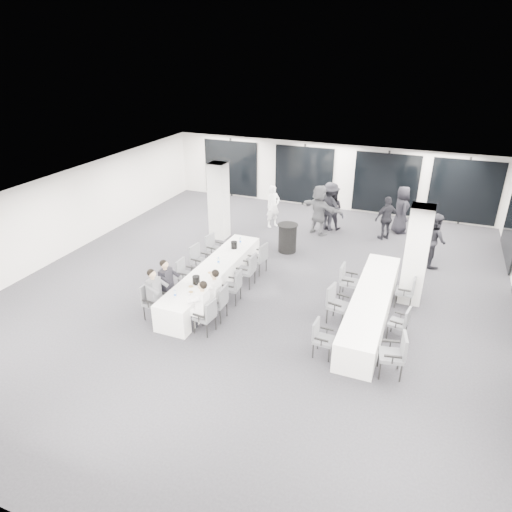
% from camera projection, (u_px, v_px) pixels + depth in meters
% --- Properties ---
extents(room, '(14.04, 16.04, 2.84)m').
position_uv_depth(room, '(299.00, 237.00, 13.53)').
color(room, '#25252A').
rests_on(room, ground).
extents(column_left, '(0.60, 0.60, 2.80)m').
position_uv_depth(column_left, '(219.00, 201.00, 16.52)').
color(column_left, silver).
rests_on(column_left, floor).
extents(column_right, '(0.60, 0.60, 2.80)m').
position_uv_depth(column_right, '(416.00, 255.00, 12.31)').
color(column_right, silver).
rests_on(column_right, floor).
extents(banquet_table_main, '(0.90, 5.00, 0.75)m').
position_uv_depth(banquet_table_main, '(214.00, 279.00, 13.27)').
color(banquet_table_main, white).
rests_on(banquet_table_main, floor).
extents(banquet_table_side, '(0.90, 5.00, 0.75)m').
position_uv_depth(banquet_table_side, '(370.00, 307.00, 11.86)').
color(banquet_table_side, white).
rests_on(banquet_table_side, floor).
extents(cocktail_table, '(0.71, 0.71, 0.99)m').
position_uv_depth(cocktail_table, '(287.00, 238.00, 15.73)').
color(cocktail_table, black).
rests_on(cocktail_table, floor).
extents(chair_main_left_near, '(0.52, 0.57, 0.97)m').
position_uv_depth(chair_main_left_near, '(152.00, 299.00, 11.87)').
color(chair_main_left_near, '#4E5056').
rests_on(chair_main_left_near, floor).
extents(chair_main_left_second, '(0.56, 0.58, 0.91)m').
position_uv_depth(chair_main_left_second, '(164.00, 290.00, 12.35)').
color(chair_main_left_second, '#4E5056').
rests_on(chair_main_left_second, floor).
extents(chair_main_left_mid, '(0.46, 0.52, 0.91)m').
position_uv_depth(chair_main_left_mid, '(185.00, 272.00, 13.31)').
color(chair_main_left_mid, '#4E5056').
rests_on(chair_main_left_mid, floor).
extents(chair_main_left_fourth, '(0.57, 0.61, 1.00)m').
position_uv_depth(chair_main_left_fourth, '(199.00, 259.00, 14.03)').
color(chair_main_left_fourth, '#4E5056').
rests_on(chair_main_left_fourth, floor).
extents(chair_main_left_far, '(0.55, 0.60, 0.97)m').
position_uv_depth(chair_main_left_far, '(214.00, 247.00, 14.89)').
color(chair_main_left_far, '#4E5056').
rests_on(chair_main_left_far, floor).
extents(chair_main_right_near, '(0.51, 0.56, 0.92)m').
position_uv_depth(chair_main_right_near, '(207.00, 315.00, 11.24)').
color(chair_main_right_near, '#4E5056').
rests_on(chair_main_right_near, floor).
extents(chair_main_right_second, '(0.51, 0.57, 0.99)m').
position_uv_depth(chair_main_right_second, '(219.00, 301.00, 11.78)').
color(chair_main_right_second, '#4E5056').
rests_on(chair_main_right_second, floor).
extents(chair_main_right_mid, '(0.51, 0.56, 0.95)m').
position_uv_depth(chair_main_right_mid, '(234.00, 285.00, 12.59)').
color(chair_main_right_mid, '#4E5056').
rests_on(chair_main_right_mid, floor).
extents(chair_main_right_fourth, '(0.52, 0.59, 1.03)m').
position_uv_depth(chair_main_right_fourth, '(248.00, 268.00, 13.41)').
color(chair_main_right_fourth, '#4E5056').
rests_on(chair_main_right_fourth, floor).
extents(chair_main_right_far, '(0.58, 0.62, 1.00)m').
position_uv_depth(chair_main_right_far, '(259.00, 256.00, 14.19)').
color(chair_main_right_far, '#4E5056').
rests_on(chair_main_right_far, floor).
extents(chair_side_left_near, '(0.47, 0.52, 0.90)m').
position_uv_depth(chair_side_left_near, '(321.00, 336.00, 10.44)').
color(chair_side_left_near, '#4E5056').
rests_on(chair_side_left_near, floor).
extents(chair_side_left_mid, '(0.60, 0.63, 1.01)m').
position_uv_depth(chair_side_left_mid, '(336.00, 302.00, 11.70)').
color(chair_side_left_mid, '#4E5056').
rests_on(chair_side_left_mid, floor).
extents(chair_side_left_far, '(0.51, 0.56, 0.97)m').
position_uv_depth(chair_side_left_far, '(347.00, 279.00, 12.88)').
color(chair_side_left_far, '#4E5056').
rests_on(chair_side_left_far, floor).
extents(chair_side_right_near, '(0.62, 0.65, 1.04)m').
position_uv_depth(chair_side_right_near, '(396.00, 352.00, 9.76)').
color(chair_side_right_near, '#4E5056').
rests_on(chair_side_right_near, floor).
extents(chair_side_right_mid, '(0.50, 0.53, 0.86)m').
position_uv_depth(chair_side_right_mid, '(401.00, 321.00, 11.03)').
color(chair_side_right_mid, '#4E5056').
rests_on(chair_side_right_mid, floor).
extents(chair_side_right_far, '(0.48, 0.53, 0.93)m').
position_uv_depth(chair_side_right_far, '(408.00, 289.00, 12.39)').
color(chair_side_right_far, '#4E5056').
rests_on(chair_side_right_far, floor).
extents(seated_guest_a, '(0.50, 0.38, 1.44)m').
position_uv_depth(seated_guest_a, '(156.00, 292.00, 11.70)').
color(seated_guest_a, '#515258').
rests_on(seated_guest_a, floor).
extents(seated_guest_b, '(0.50, 0.38, 1.44)m').
position_uv_depth(seated_guest_b, '(168.00, 282.00, 12.19)').
color(seated_guest_b, black).
rests_on(seated_guest_b, floor).
extents(seated_guest_c, '(0.50, 0.38, 1.44)m').
position_uv_depth(seated_guest_c, '(201.00, 303.00, 11.18)').
color(seated_guest_c, white).
rests_on(seated_guest_c, floor).
extents(seated_guest_d, '(0.50, 0.38, 1.44)m').
position_uv_depth(seated_guest_d, '(213.00, 291.00, 11.73)').
color(seated_guest_d, white).
rests_on(seated_guest_d, floor).
extents(standing_guest_a, '(0.84, 0.88, 1.88)m').
position_uv_depth(standing_guest_a, '(273.00, 204.00, 17.70)').
color(standing_guest_a, white).
rests_on(standing_guest_a, floor).
extents(standing_guest_b, '(0.89, 0.59, 1.77)m').
position_uv_depth(standing_guest_b, '(333.00, 207.00, 17.55)').
color(standing_guest_b, black).
rests_on(standing_guest_b, floor).
extents(standing_guest_c, '(1.53, 1.15, 2.12)m').
position_uv_depth(standing_guest_c, '(330.00, 203.00, 17.34)').
color(standing_guest_c, black).
rests_on(standing_guest_c, floor).
extents(standing_guest_d, '(1.21, 1.18, 1.85)m').
position_uv_depth(standing_guest_d, '(387.00, 215.00, 16.54)').
color(standing_guest_d, black).
rests_on(standing_guest_d, floor).
extents(standing_guest_e, '(0.92, 1.14, 2.05)m').
position_uv_depth(standing_guest_e, '(402.00, 207.00, 17.10)').
color(standing_guest_e, black).
rests_on(standing_guest_e, floor).
extents(standing_guest_f, '(2.10, 1.54, 2.15)m').
position_uv_depth(standing_guest_f, '(319.00, 207.00, 16.95)').
color(standing_guest_f, '#515258').
rests_on(standing_guest_f, floor).
extents(standing_guest_g, '(0.81, 0.84, 1.79)m').
position_uv_depth(standing_guest_g, '(213.00, 188.00, 19.76)').
color(standing_guest_g, '#515258').
rests_on(standing_guest_g, floor).
extents(standing_guest_h, '(0.96, 1.13, 2.00)m').
position_uv_depth(standing_guest_h, '(435.00, 236.00, 14.55)').
color(standing_guest_h, black).
rests_on(standing_guest_h, floor).
extents(ice_bucket_near, '(0.20, 0.20, 0.23)m').
position_uv_depth(ice_bucket_near, '(196.00, 280.00, 12.16)').
color(ice_bucket_near, black).
rests_on(ice_bucket_near, banquet_table_main).
extents(ice_bucket_far, '(0.20, 0.20, 0.23)m').
position_uv_depth(ice_bucket_far, '(234.00, 245.00, 14.27)').
color(ice_bucket_far, black).
rests_on(ice_bucket_far, banquet_table_main).
extents(water_bottle_a, '(0.06, 0.06, 0.20)m').
position_uv_depth(water_bottle_a, '(175.00, 294.00, 11.53)').
color(water_bottle_a, silver).
rests_on(water_bottle_a, banquet_table_main).
extents(water_bottle_b, '(0.06, 0.06, 0.20)m').
position_uv_depth(water_bottle_b, '(218.00, 261.00, 13.26)').
color(water_bottle_b, silver).
rests_on(water_bottle_b, banquet_table_main).
extents(water_bottle_c, '(0.06, 0.06, 0.20)m').
position_uv_depth(water_bottle_c, '(240.00, 241.00, 14.60)').
color(water_bottle_c, silver).
rests_on(water_bottle_c, banquet_table_main).
extents(plate_a, '(0.22, 0.22, 0.03)m').
position_uv_depth(plate_a, '(191.00, 287.00, 12.05)').
color(plate_a, white).
rests_on(plate_a, banquet_table_main).
extents(plate_b, '(0.21, 0.21, 0.03)m').
position_uv_depth(plate_b, '(191.00, 292.00, 11.78)').
color(plate_b, white).
rests_on(plate_b, banquet_table_main).
extents(plate_c, '(0.21, 0.21, 0.03)m').
position_uv_depth(plate_c, '(210.00, 273.00, 12.77)').
color(plate_c, white).
rests_on(plate_c, banquet_table_main).
extents(wine_glass, '(0.08, 0.08, 0.21)m').
position_uv_depth(wine_glass, '(189.00, 295.00, 11.38)').
color(wine_glass, silver).
rests_on(wine_glass, banquet_table_main).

